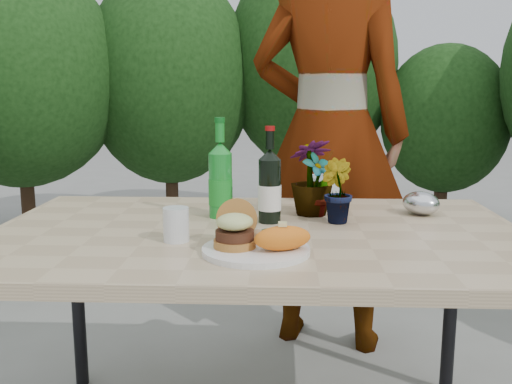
{
  "coord_description": "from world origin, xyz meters",
  "views": [
    {
      "loc": [
        0.07,
        -1.66,
        1.17
      ],
      "look_at": [
        0.0,
        -0.08,
        0.88
      ],
      "focal_mm": 40.0,
      "sensor_mm": 36.0,
      "label": 1
    }
  ],
  "objects_px": {
    "patio_table": "(257,248)",
    "wine_bottle": "(270,187)",
    "dinner_plate": "(256,250)",
    "person": "(329,133)"
  },
  "relations": [
    {
      "from": "patio_table",
      "to": "wine_bottle",
      "type": "relative_size",
      "value": 5.27
    },
    {
      "from": "dinner_plate",
      "to": "wine_bottle",
      "type": "height_order",
      "value": "wine_bottle"
    },
    {
      "from": "wine_bottle",
      "to": "person",
      "type": "relative_size",
      "value": 0.16
    },
    {
      "from": "wine_bottle",
      "to": "patio_table",
      "type": "bearing_deg",
      "value": -87.87
    },
    {
      "from": "patio_table",
      "to": "person",
      "type": "xyz_separation_m",
      "value": [
        0.28,
        0.88,
        0.28
      ]
    },
    {
      "from": "patio_table",
      "to": "person",
      "type": "height_order",
      "value": "person"
    },
    {
      "from": "patio_table",
      "to": "dinner_plate",
      "type": "height_order",
      "value": "dinner_plate"
    },
    {
      "from": "patio_table",
      "to": "person",
      "type": "relative_size",
      "value": 0.82
    },
    {
      "from": "person",
      "to": "patio_table",
      "type": "bearing_deg",
      "value": 85.89
    },
    {
      "from": "wine_bottle",
      "to": "person",
      "type": "bearing_deg",
      "value": 93.95
    }
  ]
}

